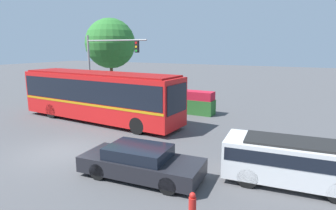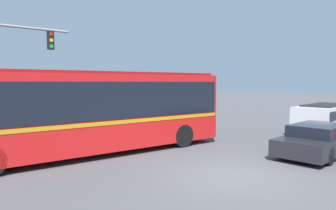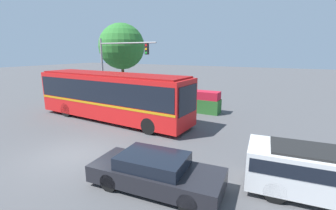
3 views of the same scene
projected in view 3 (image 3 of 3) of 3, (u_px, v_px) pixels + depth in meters
The scene contains 7 objects.
ground_plane at pixel (72, 155), 10.90m from camera, with size 140.00×140.00×0.00m, color #4C4C4F.
city_bus at pixel (111, 94), 16.21m from camera, with size 12.04×3.25×3.27m.
sedan_foreground at pixel (156, 172), 8.19m from camera, with size 4.80×2.23×1.22m.
suv_left_lane at pixel (324, 171), 7.51m from camera, with size 4.83×2.33×1.66m.
traffic_light_pole at pixel (116, 61), 20.87m from camera, with size 5.96×0.24×5.89m.
flowering_hedge at pixel (184, 100), 19.16m from camera, with size 6.02×1.12×1.70m.
street_tree_left at pixel (122, 47), 24.96m from camera, with size 4.85×4.85×7.68m.
Camera 3 is at (8.68, -6.83, 4.71)m, focal length 24.99 mm.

